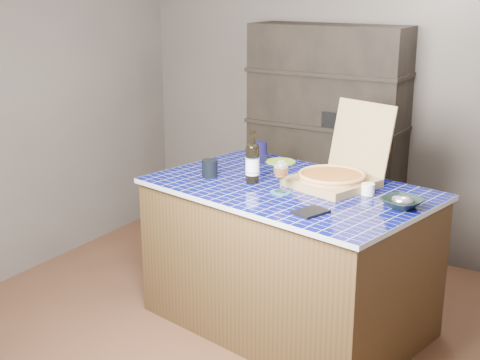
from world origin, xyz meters
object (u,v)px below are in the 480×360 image
Objects in this scene: wine_glass at (281,170)px; bowl at (402,203)px; pizza_box at (335,175)px; mead_bottle at (252,162)px; dvd_case at (311,212)px; kitchen_island at (288,256)px.

wine_glass is 0.89× the size of bowl.
mead_bottle is (-0.46, -0.21, 0.06)m from pizza_box.
pizza_box reaches higher than bowl.
bowl reaches higher than dvd_case.
pizza_box reaches higher than mead_bottle.
bowl reaches higher than kitchen_island.
pizza_box is 0.51m from mead_bottle.
dvd_case is at bearing -37.86° from wine_glass.
dvd_case is 0.52m from bowl.
bowl is (0.48, -0.19, -0.04)m from pizza_box.
dvd_case is at bearing -38.61° from kitchen_island.
bowl is at bearing 61.03° from dvd_case.
wine_glass is at bearing 161.46° from dvd_case.
wine_glass is (0.01, -0.14, 0.59)m from kitchen_island.
wine_glass reaches higher than bowl.
wine_glass is 0.71m from bowl.
mead_bottle reaches higher than wine_glass.
bowl is at bearing 0.86° from mead_bottle.
kitchen_island is 0.63m from mead_bottle.
mead_bottle is 1.70× the size of wine_glass.
pizza_box reaches higher than kitchen_island.
dvd_case is (0.31, -0.24, -0.13)m from wine_glass.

